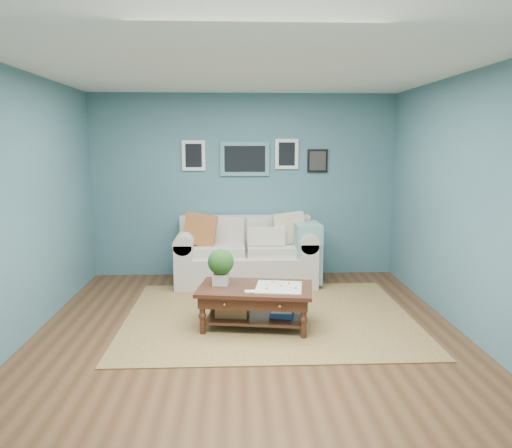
{
  "coord_description": "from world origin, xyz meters",
  "views": [
    {
      "loc": [
        -0.15,
        -4.93,
        1.97
      ],
      "look_at": [
        0.12,
        1.0,
        1.01
      ],
      "focal_mm": 35.0,
      "sensor_mm": 36.0,
      "label": 1
    }
  ],
  "objects": [
    {
      "name": "area_rug",
      "position": [
        0.24,
        0.56,
        0.01
      ],
      "size": [
        3.25,
        2.6,
        0.01
      ],
      "primitive_type": "cube",
      "color": "brown",
      "rests_on": "ground"
    },
    {
      "name": "room_shell",
      "position": [
        0.0,
        0.06,
        1.36
      ],
      "size": [
        5.0,
        5.02,
        2.7
      ],
      "color": "brown",
      "rests_on": "ground"
    },
    {
      "name": "loveseat",
      "position": [
        0.1,
        2.03,
        0.42
      ],
      "size": [
        2.01,
        0.91,
        1.03
      ],
      "color": "beige",
      "rests_on": "ground"
    },
    {
      "name": "coffee_table",
      "position": [
        0.01,
        0.26,
        0.38
      ],
      "size": [
        1.3,
        0.88,
        0.85
      ],
      "rotation": [
        0.0,
        0.0,
        -0.15
      ],
      "color": "#371B11",
      "rests_on": "ground"
    }
  ]
}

